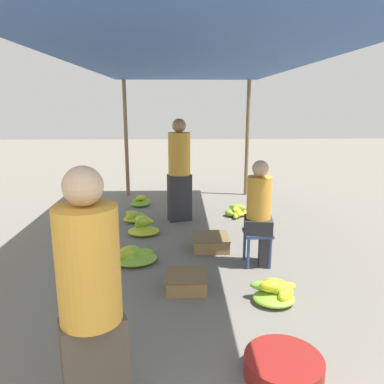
% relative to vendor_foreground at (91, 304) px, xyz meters
% --- Properties ---
extents(canopy_post_back_left, '(0.08, 0.08, 2.48)m').
position_rel_vendor_foreground_xyz_m(canopy_post_back_left, '(-0.64, 6.15, 0.37)').
color(canopy_post_back_left, olive).
rests_on(canopy_post_back_left, ground).
extents(canopy_post_back_right, '(0.08, 0.08, 2.48)m').
position_rel_vendor_foreground_xyz_m(canopy_post_back_right, '(1.98, 6.15, 0.37)').
color(canopy_post_back_right, olive).
rests_on(canopy_post_back_right, ground).
extents(canopy_tarp, '(3.02, 6.81, 0.04)m').
position_rel_vendor_foreground_xyz_m(canopy_tarp, '(0.67, 2.95, 1.63)').
color(canopy_tarp, '#33569E').
rests_on(canopy_tarp, canopy_post_front_left).
extents(vendor_foreground, '(0.47, 0.47, 1.68)m').
position_rel_vendor_foreground_xyz_m(vendor_foreground, '(0.00, 0.00, 0.00)').
color(vendor_foreground, '#4C4238').
rests_on(vendor_foreground, ground).
extents(stool, '(0.34, 0.34, 0.43)m').
position_rel_vendor_foreground_xyz_m(stool, '(1.48, 2.44, -0.52)').
color(stool, '#384C84').
rests_on(stool, ground).
extents(vendor_seated, '(0.38, 0.38, 1.33)m').
position_rel_vendor_foreground_xyz_m(vendor_seated, '(1.50, 2.44, -0.17)').
color(vendor_seated, '#2D2D33').
rests_on(vendor_seated, ground).
extents(basin_black, '(0.59, 0.59, 0.16)m').
position_rel_vendor_foreground_xyz_m(basin_black, '(1.28, 0.43, -0.79)').
color(basin_black, maroon).
rests_on(basin_black, ground).
extents(banana_pile_left_0, '(0.43, 0.44, 0.21)m').
position_rel_vendor_foreground_xyz_m(banana_pile_left_0, '(-0.27, 5.30, -0.80)').
color(banana_pile_left_0, '#A0C42F').
rests_on(banana_pile_left_0, ground).
extents(banana_pile_left_1, '(0.59, 0.52, 0.19)m').
position_rel_vendor_foreground_xyz_m(banana_pile_left_1, '(-0.10, 2.58, -0.80)').
color(banana_pile_left_1, '#B4CC2C').
rests_on(banana_pile_left_1, ground).
extents(banana_pile_left_2, '(0.49, 0.54, 0.28)m').
position_rel_vendor_foreground_xyz_m(banana_pile_left_2, '(-0.07, 3.64, -0.76)').
color(banana_pile_left_2, '#9AC231').
rests_on(banana_pile_left_2, ground).
extents(banana_pile_left_3, '(0.45, 0.48, 0.18)m').
position_rel_vendor_foreground_xyz_m(banana_pile_left_3, '(-0.26, 4.25, -0.79)').
color(banana_pile_left_3, '#A2C52F').
rests_on(banana_pile_left_3, ground).
extents(banana_pile_right_0, '(0.51, 0.48, 0.24)m').
position_rel_vendor_foreground_xyz_m(banana_pile_right_0, '(1.50, 1.54, -0.78)').
color(banana_pile_right_0, yellow).
rests_on(banana_pile_right_0, ground).
extents(banana_pile_right_1, '(0.45, 0.49, 0.21)m').
position_rel_vendor_foreground_xyz_m(banana_pile_right_1, '(1.53, 4.52, -0.79)').
color(banana_pile_right_1, '#90BE32').
rests_on(banana_pile_right_1, ground).
extents(crate_near, '(0.45, 0.45, 0.18)m').
position_rel_vendor_foreground_xyz_m(crate_near, '(0.58, 1.81, -0.78)').
color(crate_near, '#9E7A4C').
rests_on(crate_near, ground).
extents(crate_mid, '(0.50, 0.50, 0.19)m').
position_rel_vendor_foreground_xyz_m(crate_mid, '(0.94, 2.97, -0.78)').
color(crate_mid, '#9E7A4C').
rests_on(crate_mid, ground).
extents(shopper_walking_mid, '(0.46, 0.46, 1.75)m').
position_rel_vendor_foreground_xyz_m(shopper_walking_mid, '(0.50, 4.31, 0.04)').
color(shopper_walking_mid, '#2D2D33').
rests_on(shopper_walking_mid, ground).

